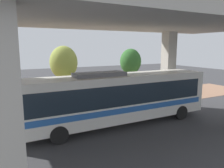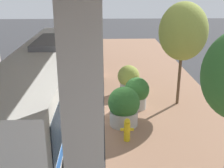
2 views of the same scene
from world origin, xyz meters
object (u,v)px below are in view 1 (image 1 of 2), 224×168
Objects in this scene: planter_middle at (79,101)px; bus at (118,96)px; fire_hydrant at (117,103)px; street_tree_near at (131,62)px; street_tree_far at (64,63)px; planter_back at (53,104)px; planter_front at (103,100)px.

bus is at bearing 17.01° from planter_middle.
fire_hydrant is 0.20× the size of street_tree_near.
planter_back is at bearing -32.42° from street_tree_far.
fire_hydrant is (-3.41, 1.88, -1.44)m from bus.
planter_front is 0.36× the size of street_tree_near.
street_tree_near is 0.95× the size of street_tree_far.
fire_hydrant is 0.59× the size of planter_back.
planter_front is 5.89m from street_tree_near.
street_tree_near reaches higher than planter_back.
planter_front is (0.03, -1.39, 0.38)m from fire_hydrant.
bus is at bearing -8.30° from planter_front.
planter_middle is 2.07m from planter_back.
bus is 7.95× the size of planter_middle.
street_tree_near reaches higher than planter_middle.
bus is 3.58m from planter_front.
street_tree_far is (-2.23, -0.49, 2.97)m from planter_middle.
street_tree_far is at bearing -129.28° from fire_hydrant.
planter_front is 1.07× the size of planter_back.
planter_middle is at bearing -72.28° from street_tree_near.
planter_front is 1.10× the size of planter_middle.
planter_middle is (-0.79, -1.77, -0.04)m from planter_front.
street_tree_near is (-6.12, 4.86, 1.77)m from bus.
planter_middle is 3.74m from street_tree_far.
bus is 5.26m from planter_back.
planter_middle is 7.05m from street_tree_near.
bus is at bearing -28.84° from fire_hydrant.
planter_front is 0.34× the size of street_tree_far.
fire_hydrant is at bearing 151.16° from bus.
street_tree_far reaches higher than bus.
planter_middle is (-4.16, -1.27, -1.10)m from bus.
planter_back is 0.32× the size of street_tree_far.
planter_back is (-0.55, -3.82, 0.00)m from planter_front.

